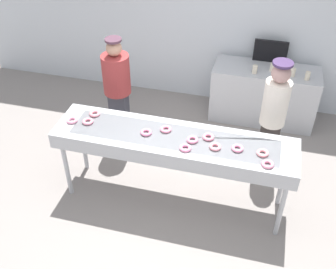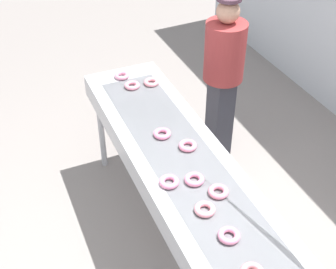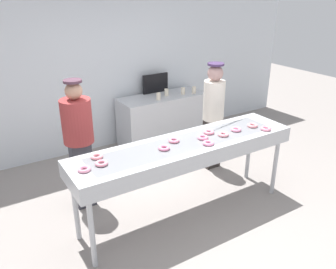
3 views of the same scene
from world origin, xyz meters
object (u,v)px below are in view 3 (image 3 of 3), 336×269
(fryer_conveyor, at_px, (186,150))
(paper_cup_3, at_px, (194,90))
(strawberry_donut_4, at_px, (236,129))
(strawberry_donut_6, at_px, (223,134))
(strawberry_donut_7, at_px, (174,140))
(paper_cup_2, at_px, (183,91))
(strawberry_donut_3, at_px, (252,125))
(worker_baker, at_px, (213,112))
(worker_assistant, at_px, (79,137))
(strawberry_donut_9, at_px, (208,143))
(strawberry_donut_5, at_px, (266,129))
(paper_cup_1, at_px, (158,96))
(prep_counter, at_px, (163,119))
(strawberry_donut_11, at_px, (97,156))
(strawberry_donut_1, at_px, (101,163))
(menu_display, at_px, (155,83))
(strawberry_donut_8, at_px, (209,132))
(paper_cup_0, at_px, (167,92))
(strawberry_donut_0, at_px, (164,148))
(strawberry_donut_2, at_px, (203,137))
(strawberry_donut_10, at_px, (84,169))

(fryer_conveyor, xyz_separation_m, paper_cup_3, (1.46, 1.87, 0.04))
(strawberry_donut_4, height_order, strawberry_donut_6, same)
(strawberry_donut_7, xyz_separation_m, paper_cup_2, (1.38, 1.83, -0.07))
(strawberry_donut_3, bearing_deg, fryer_conveyor, 176.94)
(worker_baker, bearing_deg, worker_assistant, 15.75)
(strawberry_donut_9, bearing_deg, worker_baker, 48.52)
(strawberry_donut_5, xyz_separation_m, paper_cup_1, (-0.32, 2.09, -0.07))
(worker_assistant, distance_m, prep_counter, 2.29)
(worker_assistant, relative_size, paper_cup_2, 13.77)
(strawberry_donut_11, bearing_deg, strawberry_donut_1, -95.41)
(strawberry_donut_3, height_order, strawberry_donut_5, same)
(menu_display, bearing_deg, worker_assistant, -142.93)
(strawberry_donut_3, relative_size, strawberry_donut_5, 1.00)
(paper_cup_3, bearing_deg, strawberry_donut_8, -121.10)
(strawberry_donut_3, bearing_deg, strawberry_donut_1, 178.49)
(fryer_conveyor, height_order, paper_cup_0, paper_cup_0)
(fryer_conveyor, distance_m, strawberry_donut_3, 0.99)
(strawberry_donut_0, bearing_deg, worker_assistant, 127.46)
(fryer_conveyor, xyz_separation_m, paper_cup_1, (0.73, 1.87, 0.04))
(strawberry_donut_2, bearing_deg, strawberry_donut_6, -12.09)
(strawberry_donut_6, relative_size, strawberry_donut_8, 1.00)
(strawberry_donut_10, distance_m, paper_cup_0, 2.99)
(fryer_conveyor, distance_m, prep_counter, 2.27)
(strawberry_donut_1, bearing_deg, strawberry_donut_6, -2.95)
(paper_cup_0, xyz_separation_m, paper_cup_1, (-0.24, -0.13, 0.00))
(strawberry_donut_6, height_order, paper_cup_1, strawberry_donut_6)
(strawberry_donut_1, distance_m, strawberry_donut_11, 0.17)
(strawberry_donut_1, bearing_deg, paper_cup_3, 36.82)
(strawberry_donut_2, xyz_separation_m, paper_cup_1, (0.51, 1.89, -0.07))
(strawberry_donut_3, bearing_deg, strawberry_donut_6, -177.20)
(strawberry_donut_4, relative_size, paper_cup_1, 1.08)
(fryer_conveyor, bearing_deg, menu_display, 68.24)
(strawberry_donut_6, bearing_deg, strawberry_donut_5, -13.98)
(worker_baker, height_order, worker_assistant, worker_assistant)
(paper_cup_1, bearing_deg, strawberry_donut_5, -81.42)
(menu_display, bearing_deg, worker_baker, -84.38)
(strawberry_donut_3, xyz_separation_m, paper_cup_2, (0.28, 1.97, -0.07))
(strawberry_donut_2, height_order, strawberry_donut_5, same)
(strawberry_donut_9, distance_m, worker_assistant, 1.55)
(fryer_conveyor, height_order, paper_cup_3, paper_cup_3)
(fryer_conveyor, relative_size, strawberry_donut_11, 21.23)
(strawberry_donut_0, height_order, worker_baker, worker_baker)
(strawberry_donut_10, distance_m, prep_counter, 3.02)
(strawberry_donut_2, relative_size, menu_display, 0.26)
(worker_assistant, bearing_deg, strawberry_donut_5, 145.24)
(worker_baker, xyz_separation_m, paper_cup_3, (0.41, 1.05, 0.02))
(worker_baker, bearing_deg, paper_cup_1, -56.28)
(paper_cup_2, relative_size, menu_display, 0.24)
(strawberry_donut_1, relative_size, paper_cup_2, 1.08)
(fryer_conveyor, relative_size, strawberry_donut_0, 21.23)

